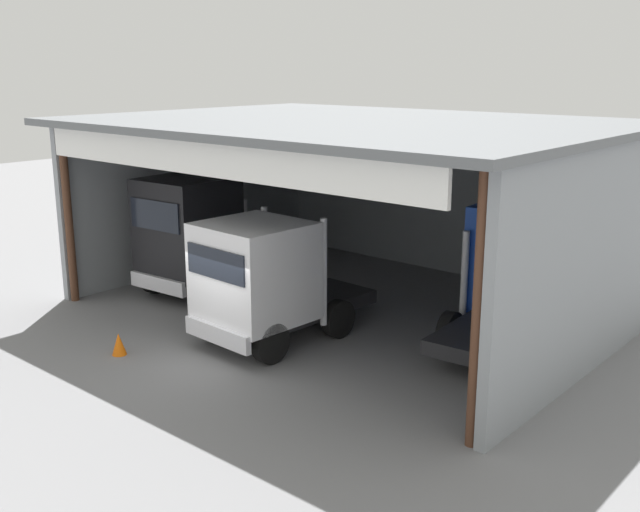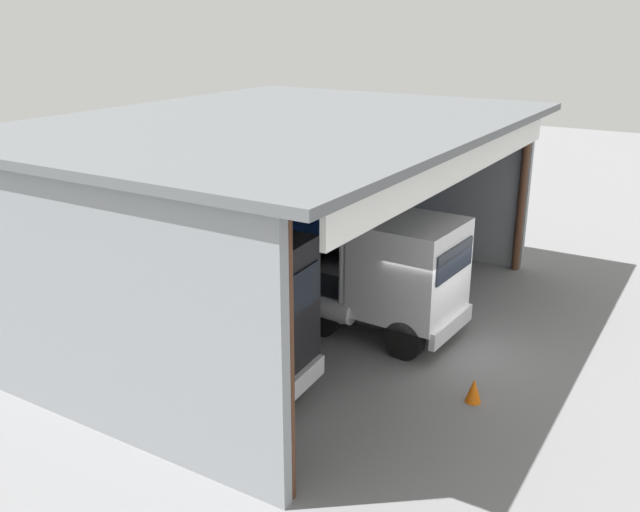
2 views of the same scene
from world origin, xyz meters
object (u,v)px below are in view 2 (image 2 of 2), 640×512
Objects in this scene: oil_drum at (227,243)px; truck_blue_yard_outside at (341,206)px; tool_cart at (213,244)px; traffic_cone at (474,390)px; truck_black_left_bay at (233,318)px; truck_white_center_left_bay at (397,276)px.

truck_blue_yard_outside is at bearing -59.11° from oil_drum.
tool_cart is 1.79× the size of traffic_cone.
truck_blue_yard_outside is 4.67m from tool_cart.
tool_cart is (7.06, 6.51, -1.43)m from truck_black_left_bay.
truck_black_left_bay is at bearing -140.29° from oil_drum.
truck_white_center_left_bay is 5.12× the size of tool_cart.
truck_black_left_bay reaches higher than traffic_cone.
truck_black_left_bay is 9.71m from tool_cart.
traffic_cone is (-4.51, -11.09, -0.22)m from tool_cart.
tool_cart is at bearing 148.74° from oil_drum.
traffic_cone is (-7.02, -7.38, -1.53)m from truck_blue_yard_outside.
oil_drum is at bearing 65.37° from traffic_cone.
truck_white_center_left_bay is 0.97× the size of truck_blue_yard_outside.
truck_white_center_left_bay is (4.71, -1.66, -0.24)m from truck_black_left_bay.
truck_white_center_left_bay reaches higher than traffic_cone.
truck_white_center_left_bay is at bearing -109.52° from oil_drum.
tool_cart is at bearing -103.45° from truck_white_center_left_bay.
traffic_cone is at bearing 114.99° from truck_black_left_bay.
tool_cart is at bearing 119.46° from truck_blue_yard_outside.
truck_black_left_bay is at bearing 119.12° from traffic_cone.
truck_black_left_bay reaches higher than truck_white_center_left_bay.
truck_blue_yard_outside is at bearing 46.45° from traffic_cone.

